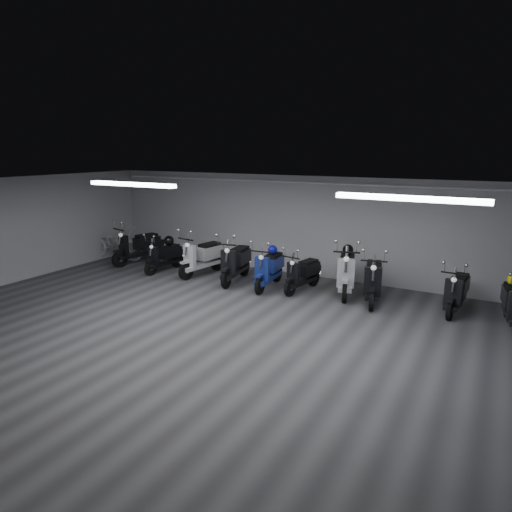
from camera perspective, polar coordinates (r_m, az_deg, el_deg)
The scene contains 19 objects.
floor at distance 8.54m, azimuth -4.43°, elevation -10.87°, with size 14.00×10.00×0.01m, color #3B3B3D.
ceiling at distance 7.81m, azimuth -4.80°, elevation 8.26°, with size 14.00×10.00×0.01m, color gray.
back_wall at distance 12.44m, azimuth 8.27°, elevation 3.59°, with size 14.00×0.01×2.80m, color #AFAEB1.
fluor_strip_left at distance 10.49m, azimuth -15.57°, elevation 8.80°, with size 2.40×0.18×0.08m, color white.
fluor_strip_right at distance 7.62m, azimuth 18.99°, elevation 6.96°, with size 2.40×0.18×0.08m, color white.
conduit at distance 12.21m, azimuth 8.32°, elevation 9.18°, with size 0.05×0.05×13.60m, color white.
scooter_0 at distance 14.38m, azimuth -14.85°, elevation 1.85°, with size 0.65×1.94×1.44m, color black, non-canonical shape.
scooter_1 at distance 13.30m, azimuth -11.67°, elevation 0.56°, with size 0.53×1.60×1.19m, color black, non-canonical shape.
scooter_2 at distance 12.72m, azimuth -6.92°, elevation 0.66°, with size 0.63×1.90×1.41m, color silver, non-canonical shape.
scooter_3 at distance 12.00m, azimuth -2.62°, elevation -0.00°, with size 0.64×1.91×1.43m, color black, non-canonical shape.
scooter_4 at distance 11.48m, azimuth 1.67°, elevation -0.83°, with size 0.60×1.80×1.34m, color navy, non-canonical shape.
scooter_5 at distance 11.28m, azimuth 5.96°, elevation -1.52°, with size 0.54×1.62×1.21m, color black, non-canonical shape.
scooter_6 at distance 11.18m, azimuth 11.51°, elevation -1.08°, with size 0.67×2.01×1.50m, color #B5B6BA, non-canonical shape.
scooter_7 at distance 10.75m, azimuth 14.76°, elevation -2.09°, with size 0.63×1.89×1.41m, color black, non-canonical shape.
scooter_8 at distance 10.67m, azimuth 24.28°, elevation -3.38°, with size 0.57×1.70×1.26m, color black, non-canonical shape.
bicycle at distance 15.09m, azimuth -17.58°, elevation 1.95°, with size 0.71×2.02×1.31m, color silver.
helmet_0 at distance 13.39m, azimuth -11.04°, elevation 1.94°, with size 0.29×0.29×0.29m, color black.
helmet_1 at distance 11.38m, azimuth 11.64°, elevation 0.79°, with size 0.27×0.27×0.27m, color black.
helmet_2 at distance 11.64m, azimuth 2.14°, elevation 0.79°, with size 0.24×0.24×0.24m, color #0E0F9D.
Camera 1 is at (4.33, -6.46, 3.51)m, focal length 31.37 mm.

